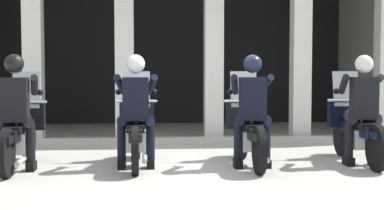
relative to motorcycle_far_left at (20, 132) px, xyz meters
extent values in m
plane|color=#A8A59E|center=(2.43, 3.00, -0.50)|extent=(80.00, 80.00, 0.00)
cube|color=black|center=(2.20, 6.51, 1.18)|extent=(9.50, 0.24, 3.37)
cube|color=#BCB7AD|center=(6.85, 4.59, 1.18)|extent=(0.30, 4.23, 3.37)
cube|color=silver|center=(-0.35, 2.83, 0.96)|extent=(0.35, 0.36, 2.93)
cube|color=silver|center=(1.35, 2.83, 0.96)|extent=(0.35, 0.36, 2.93)
cube|color=silver|center=(3.05, 2.83, 0.96)|extent=(0.35, 0.36, 2.93)
cube|color=silver|center=(4.75, 2.83, 0.96)|extent=(0.35, 0.36, 2.93)
cube|color=#B7B5AD|center=(2.20, 2.33, -0.44)|extent=(9.10, 0.24, 0.12)
cylinder|color=black|center=(0.00, 0.58, -0.18)|extent=(0.09, 0.64, 0.64)
cylinder|color=black|center=(0.00, -0.82, -0.18)|extent=(0.09, 0.64, 0.64)
cube|color=black|center=(0.00, 0.58, 0.03)|extent=(0.14, 0.44, 0.08)
cube|color=silver|center=(0.00, -0.17, -0.13)|extent=(0.28, 0.44, 0.28)
cube|color=black|center=(0.00, -0.12, 0.00)|extent=(0.18, 1.24, 0.16)
ellipsoid|color=#1E2338|center=(0.00, 0.10, 0.18)|extent=(0.26, 0.48, 0.22)
cube|color=black|center=(0.00, -0.30, 0.07)|extent=(0.24, 0.52, 0.10)
cube|color=black|center=(0.00, -0.76, 0.00)|extent=(0.16, 0.48, 0.10)
cylinder|color=silver|center=(0.00, 0.52, 0.06)|extent=(0.05, 0.24, 0.53)
cube|color=black|center=(0.00, 0.46, 0.20)|extent=(0.52, 0.16, 0.44)
sphere|color=silver|center=(0.00, 0.56, 0.22)|extent=(0.18, 0.18, 0.18)
cube|color=silver|center=(0.00, 0.44, 0.57)|extent=(0.40, 0.14, 0.54)
cylinder|color=silver|center=(0.00, 0.36, 0.40)|extent=(0.62, 0.04, 0.04)
cylinder|color=silver|center=(0.12, -0.52, -0.32)|extent=(0.07, 0.55, 0.07)
cube|color=black|center=(0.00, -0.32, 0.47)|extent=(0.36, 0.22, 0.60)
cube|color=black|center=(0.00, -0.20, 0.49)|extent=(0.05, 0.02, 0.32)
sphere|color=tan|center=(0.00, -0.30, 0.92)|extent=(0.21, 0.21, 0.21)
sphere|color=black|center=(0.00, -0.30, 0.95)|extent=(0.26, 0.26, 0.26)
cylinder|color=black|center=(0.14, -0.30, 0.16)|extent=(0.26, 0.29, 0.17)
cylinder|color=black|center=(0.20, -0.30, -0.12)|extent=(0.12, 0.12, 0.53)
cube|color=black|center=(0.20, -0.29, -0.44)|extent=(0.11, 0.26, 0.12)
cylinder|color=black|center=(-0.14, -0.30, 0.16)|extent=(0.26, 0.29, 0.17)
cylinder|color=black|center=(-0.20, -0.30, -0.12)|extent=(0.12, 0.12, 0.53)
cube|color=black|center=(-0.20, -0.29, -0.44)|extent=(0.11, 0.26, 0.12)
cylinder|color=black|center=(0.22, -0.09, 0.66)|extent=(0.19, 0.48, 0.31)
sphere|color=black|center=(0.26, 0.12, 0.55)|extent=(0.09, 0.09, 0.09)
cylinder|color=black|center=(-0.22, -0.09, 0.66)|extent=(0.19, 0.48, 0.31)
sphere|color=black|center=(-0.26, 0.12, 0.55)|extent=(0.09, 0.09, 0.09)
cylinder|color=black|center=(1.62, 0.67, -0.18)|extent=(0.09, 0.64, 0.64)
cylinder|color=black|center=(1.62, -0.73, -0.18)|extent=(0.09, 0.64, 0.64)
cube|color=black|center=(1.62, 0.67, 0.03)|extent=(0.14, 0.44, 0.08)
cube|color=silver|center=(1.62, -0.08, -0.13)|extent=(0.28, 0.44, 0.28)
cube|color=black|center=(1.62, -0.03, 0.00)|extent=(0.18, 1.24, 0.16)
ellipsoid|color=black|center=(1.62, 0.19, 0.18)|extent=(0.26, 0.48, 0.22)
cube|color=black|center=(1.62, -0.21, 0.07)|extent=(0.24, 0.52, 0.10)
cube|color=black|center=(1.62, -0.67, 0.00)|extent=(0.16, 0.48, 0.10)
cylinder|color=silver|center=(1.62, 0.61, 0.06)|extent=(0.05, 0.24, 0.53)
cube|color=black|center=(1.62, 0.55, 0.20)|extent=(0.52, 0.16, 0.44)
sphere|color=silver|center=(1.62, 0.65, 0.22)|extent=(0.18, 0.18, 0.18)
cube|color=silver|center=(1.62, 0.53, 0.57)|extent=(0.40, 0.14, 0.54)
cylinder|color=silver|center=(1.62, 0.45, 0.40)|extent=(0.62, 0.04, 0.04)
cylinder|color=silver|center=(1.74, -0.43, -0.32)|extent=(0.07, 0.55, 0.07)
cube|color=black|center=(1.62, -0.23, 0.47)|extent=(0.36, 0.22, 0.60)
cube|color=#14193F|center=(1.62, -0.11, 0.49)|extent=(0.05, 0.02, 0.32)
sphere|color=tan|center=(1.62, -0.21, 0.92)|extent=(0.21, 0.21, 0.21)
sphere|color=silver|center=(1.62, -0.21, 0.95)|extent=(0.26, 0.26, 0.26)
cylinder|color=black|center=(1.76, -0.21, 0.16)|extent=(0.26, 0.29, 0.17)
cylinder|color=black|center=(1.82, -0.21, -0.12)|extent=(0.12, 0.12, 0.53)
cube|color=black|center=(1.82, -0.20, -0.44)|extent=(0.11, 0.26, 0.12)
cylinder|color=black|center=(1.48, -0.21, 0.16)|extent=(0.26, 0.29, 0.17)
cylinder|color=black|center=(1.42, -0.21, -0.12)|extent=(0.12, 0.12, 0.53)
cube|color=black|center=(1.42, -0.20, -0.44)|extent=(0.11, 0.26, 0.12)
cylinder|color=black|center=(1.84, 0.00, 0.66)|extent=(0.19, 0.48, 0.31)
sphere|color=black|center=(1.88, 0.21, 0.55)|extent=(0.09, 0.09, 0.09)
cylinder|color=black|center=(1.40, 0.00, 0.66)|extent=(0.19, 0.48, 0.31)
sphere|color=black|center=(1.36, 0.21, 0.55)|extent=(0.09, 0.09, 0.09)
cylinder|color=black|center=(3.24, 0.60, -0.18)|extent=(0.09, 0.64, 0.64)
cylinder|color=black|center=(3.24, -0.80, -0.18)|extent=(0.09, 0.64, 0.64)
cube|color=black|center=(3.24, 0.60, 0.03)|extent=(0.14, 0.44, 0.08)
cube|color=silver|center=(3.24, -0.15, -0.13)|extent=(0.28, 0.44, 0.28)
cube|color=black|center=(3.24, -0.10, 0.00)|extent=(0.18, 1.24, 0.16)
ellipsoid|color=#B2B2B7|center=(3.24, 0.12, 0.18)|extent=(0.26, 0.48, 0.22)
cube|color=black|center=(3.24, -0.28, 0.07)|extent=(0.24, 0.52, 0.10)
cube|color=black|center=(3.24, -0.74, 0.00)|extent=(0.16, 0.48, 0.10)
cylinder|color=silver|center=(3.24, 0.54, 0.06)|extent=(0.05, 0.24, 0.53)
cube|color=black|center=(3.24, 0.48, 0.20)|extent=(0.52, 0.16, 0.44)
sphere|color=silver|center=(3.24, 0.58, 0.22)|extent=(0.18, 0.18, 0.18)
cube|color=silver|center=(3.24, 0.46, 0.57)|extent=(0.40, 0.14, 0.54)
cylinder|color=silver|center=(3.24, 0.38, 0.40)|extent=(0.62, 0.04, 0.04)
cylinder|color=silver|center=(3.36, -0.50, -0.32)|extent=(0.07, 0.55, 0.07)
cube|color=black|center=(3.24, -0.30, 0.47)|extent=(0.36, 0.22, 0.60)
cube|color=#591414|center=(3.24, -0.18, 0.49)|extent=(0.05, 0.02, 0.32)
sphere|color=tan|center=(3.24, -0.28, 0.92)|extent=(0.21, 0.21, 0.21)
sphere|color=#191E38|center=(3.24, -0.28, 0.95)|extent=(0.26, 0.26, 0.26)
cylinder|color=black|center=(3.38, -0.28, 0.16)|extent=(0.26, 0.29, 0.17)
cylinder|color=black|center=(3.44, -0.28, -0.12)|extent=(0.12, 0.12, 0.53)
cube|color=black|center=(3.44, -0.27, -0.44)|extent=(0.11, 0.26, 0.12)
cylinder|color=black|center=(3.10, -0.28, 0.16)|extent=(0.26, 0.29, 0.17)
cylinder|color=black|center=(3.04, -0.28, -0.12)|extent=(0.12, 0.12, 0.53)
cube|color=black|center=(3.04, -0.27, -0.44)|extent=(0.11, 0.26, 0.12)
cylinder|color=black|center=(3.46, -0.07, 0.66)|extent=(0.19, 0.48, 0.31)
sphere|color=black|center=(3.50, 0.14, 0.55)|extent=(0.09, 0.09, 0.09)
cylinder|color=black|center=(3.02, -0.07, 0.66)|extent=(0.19, 0.48, 0.31)
sphere|color=black|center=(2.98, 0.14, 0.55)|extent=(0.09, 0.09, 0.09)
cylinder|color=black|center=(4.86, 0.68, -0.18)|extent=(0.09, 0.64, 0.64)
cylinder|color=black|center=(4.86, -0.72, -0.18)|extent=(0.09, 0.64, 0.64)
cube|color=black|center=(4.86, 0.68, 0.03)|extent=(0.14, 0.44, 0.08)
cube|color=silver|center=(4.86, -0.07, -0.13)|extent=(0.28, 0.44, 0.28)
cube|color=black|center=(4.86, -0.02, 0.00)|extent=(0.18, 1.24, 0.16)
ellipsoid|color=#1E2338|center=(4.86, 0.20, 0.18)|extent=(0.26, 0.48, 0.22)
cube|color=black|center=(4.86, -0.20, 0.07)|extent=(0.24, 0.52, 0.10)
cube|color=black|center=(4.86, -0.66, 0.00)|extent=(0.16, 0.48, 0.10)
cylinder|color=silver|center=(4.86, 0.62, 0.06)|extent=(0.05, 0.24, 0.53)
cube|color=black|center=(4.86, 0.56, 0.20)|extent=(0.52, 0.16, 0.44)
sphere|color=silver|center=(4.86, 0.66, 0.22)|extent=(0.18, 0.18, 0.18)
cube|color=silver|center=(4.86, 0.54, 0.57)|extent=(0.40, 0.14, 0.54)
cylinder|color=silver|center=(4.86, 0.46, 0.40)|extent=(0.62, 0.04, 0.04)
cylinder|color=silver|center=(4.98, -0.42, -0.32)|extent=(0.07, 0.55, 0.07)
cube|color=black|center=(4.86, -0.22, 0.47)|extent=(0.36, 0.22, 0.60)
cube|color=black|center=(4.86, -0.10, 0.49)|extent=(0.05, 0.02, 0.32)
sphere|color=tan|center=(4.86, -0.20, 0.92)|extent=(0.21, 0.21, 0.21)
sphere|color=silver|center=(4.86, -0.20, 0.95)|extent=(0.26, 0.26, 0.26)
cylinder|color=black|center=(5.00, -0.20, 0.16)|extent=(0.26, 0.29, 0.17)
cylinder|color=black|center=(5.06, -0.20, -0.12)|extent=(0.12, 0.12, 0.53)
cube|color=black|center=(5.06, -0.19, -0.44)|extent=(0.11, 0.26, 0.12)
cylinder|color=black|center=(4.72, -0.20, 0.16)|extent=(0.26, 0.29, 0.17)
cylinder|color=black|center=(4.66, -0.20, -0.12)|extent=(0.12, 0.12, 0.53)
cube|color=black|center=(4.66, -0.19, -0.44)|extent=(0.11, 0.26, 0.12)
cylinder|color=black|center=(5.08, 0.01, 0.66)|extent=(0.19, 0.48, 0.31)
sphere|color=black|center=(5.12, 0.22, 0.55)|extent=(0.09, 0.09, 0.09)
cylinder|color=black|center=(4.64, 0.01, 0.66)|extent=(0.19, 0.48, 0.31)
sphere|color=black|center=(4.60, 0.22, 0.55)|extent=(0.09, 0.09, 0.09)
camera|label=1|loc=(1.78, -8.24, 0.90)|focal=54.15mm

